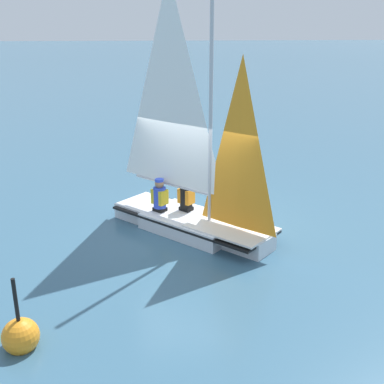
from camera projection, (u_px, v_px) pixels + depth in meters
name	position (u px, v px, depth m)	size (l,w,h in m)	color
ground_plane	(192.00, 231.00, 11.29)	(260.00, 260.00, 0.00)	#38607A
sailboat_main	(191.00, 192.00, 10.99)	(3.75, 3.75, 5.76)	silver
sailor_helm	(186.00, 200.00, 11.45)	(0.42, 0.42, 1.16)	black
sailor_crew	(160.00, 200.00, 11.41)	(0.42, 0.42, 1.16)	black
buoy_marker	(21.00, 336.00, 7.17)	(0.56, 0.56, 1.25)	orange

